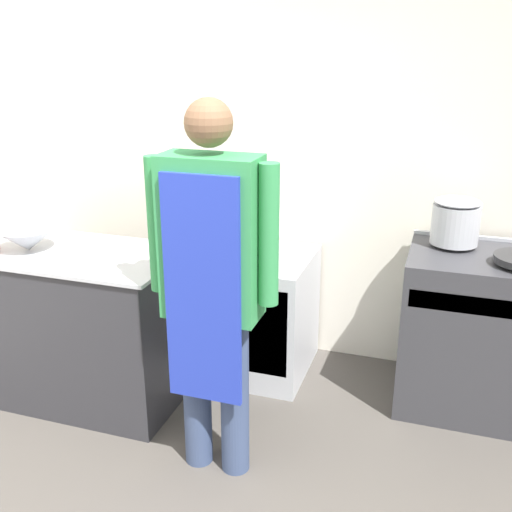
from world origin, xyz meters
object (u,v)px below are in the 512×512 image
at_px(mixing_bowl, 28,239).
at_px(fridge_unit, 264,314).
at_px(stock_pot, 456,221).
at_px(stove, 478,332).
at_px(person_cook, 212,275).

bearing_deg(mixing_bowl, fridge_unit, 30.09).
bearing_deg(fridge_unit, stock_pot, 5.38).
height_order(stove, mixing_bowl, mixing_bowl).
bearing_deg(person_cook, fridge_unit, 93.72).
distance_m(fridge_unit, stock_pot, 1.31).
height_order(stove, fridge_unit, stove).
bearing_deg(fridge_unit, person_cook, -86.28).
relative_size(fridge_unit, person_cook, 0.43).
distance_m(stove, stock_pot, 0.66).
bearing_deg(stock_pot, person_cook, -133.19).
bearing_deg(person_cook, stock_pot, 46.81).
bearing_deg(stock_pot, mixing_bowl, -160.91).
bearing_deg(stove, fridge_unit, 179.56).
xyz_separation_m(stove, stock_pot, (-0.19, 0.11, 0.62)).
relative_size(fridge_unit, stock_pot, 2.93).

